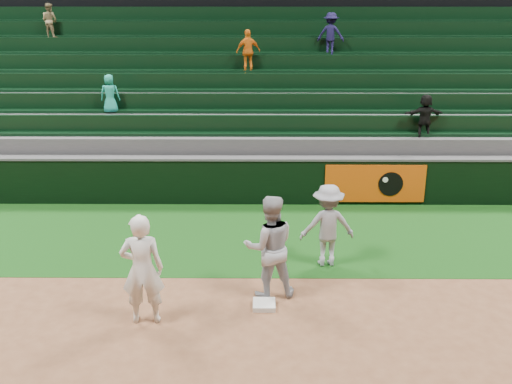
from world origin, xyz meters
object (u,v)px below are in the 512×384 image
at_px(first_base, 264,305).
at_px(base_coach, 328,225).
at_px(first_baseman, 142,269).
at_px(baserunner, 270,247).

relative_size(first_base, base_coach, 0.23).
distance_m(first_baseman, baserunner, 2.30).
bearing_deg(baserunner, first_baseman, 14.58).
bearing_deg(base_coach, first_base, 47.39).
height_order(first_base, first_baseman, first_baseman).
relative_size(baserunner, base_coach, 1.13).
xyz_separation_m(first_base, baserunner, (0.10, 0.45, 0.92)).
xyz_separation_m(first_baseman, baserunner, (2.11, 0.91, 0.00)).
height_order(first_base, baserunner, baserunner).
bearing_deg(base_coach, baserunner, 41.09).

